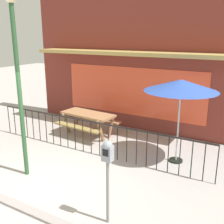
# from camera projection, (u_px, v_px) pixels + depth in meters

# --- Properties ---
(ground) EXTENTS (40.00, 40.00, 0.00)m
(ground) POSITION_uv_depth(u_px,v_px,m) (44.00, 183.00, 6.29)
(ground) COLOR #A8A29D
(pub_storefront) EXTENTS (8.12, 1.38, 4.99)m
(pub_storefront) POSITION_uv_depth(u_px,v_px,m) (135.00, 58.00, 9.55)
(pub_storefront) COLOR #461D0D
(pub_storefront) RESTS_ON ground
(patio_fence_front) EXTENTS (6.85, 0.04, 0.97)m
(patio_fence_front) POSITION_uv_depth(u_px,v_px,m) (91.00, 131.00, 7.71)
(patio_fence_front) COLOR black
(patio_fence_front) RESTS_ON ground
(picnic_table_left) EXTENTS (1.90, 1.50, 0.79)m
(picnic_table_left) POSITION_uv_depth(u_px,v_px,m) (88.00, 118.00, 9.13)
(picnic_table_left) COLOR #9E6F49
(picnic_table_left) RESTS_ON ground
(patio_umbrella) EXTENTS (1.86, 1.86, 2.22)m
(patio_umbrella) POSITION_uv_depth(u_px,v_px,m) (181.00, 86.00, 6.82)
(patio_umbrella) COLOR black
(patio_umbrella) RESTS_ON ground
(parking_meter_near) EXTENTS (0.18, 0.17, 1.59)m
(parking_meter_near) POSITION_uv_depth(u_px,v_px,m) (108.00, 160.00, 4.66)
(parking_meter_near) COLOR gray
(parking_meter_near) RESTS_ON ground
(street_lamp) EXTENTS (0.28, 0.28, 4.19)m
(street_lamp) POSITION_uv_depth(u_px,v_px,m) (17.00, 62.00, 5.97)
(street_lamp) COLOR #2A532F
(street_lamp) RESTS_ON ground
(curb_edge) EXTENTS (11.37, 0.20, 0.11)m
(curb_edge) POSITION_uv_depth(u_px,v_px,m) (12.00, 204.00, 5.52)
(curb_edge) COLOR gray
(curb_edge) RESTS_ON ground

